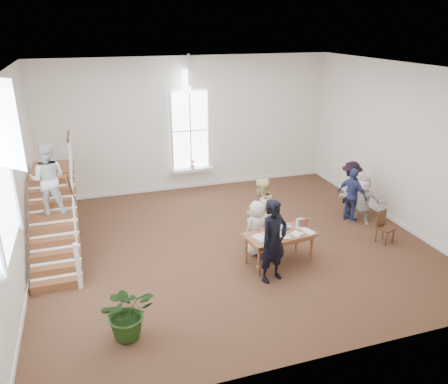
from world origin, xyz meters
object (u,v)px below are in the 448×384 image
object	(u,v)px
side_chair	(384,225)
woman_cluster_a	(352,195)
elderly_woman	(257,228)
police_officer	(274,241)
woman_cluster_c	(362,200)
person_yellow	(260,211)
library_table	(279,237)
woman_cluster_b	(350,188)
floor_plant	(128,312)

from	to	relation	value
side_chair	woman_cluster_a	bearing A→B (deg)	74.81
elderly_woman	side_chair	size ratio (longest dim) A/B	1.62
police_officer	woman_cluster_c	world-z (taller)	police_officer
person_yellow	woman_cluster_c	size ratio (longest dim) A/B	1.25
library_table	elderly_woman	world-z (taller)	elderly_woman
person_yellow	side_chair	bearing A→B (deg)	139.67
elderly_woman	woman_cluster_b	size ratio (longest dim) A/B	0.84
elderly_woman	woman_cluster_a	world-z (taller)	woman_cluster_a
library_table	elderly_woman	xyz separation A→B (m)	(-0.34, 0.60, 0.00)
person_yellow	woman_cluster_b	world-z (taller)	person_yellow
person_yellow	woman_cluster_c	xyz separation A→B (m)	(3.28, 0.25, -0.18)
floor_plant	side_chair	xyz separation A→B (m)	(6.88, 1.78, -0.07)
police_officer	floor_plant	size ratio (longest dim) A/B	1.80
elderly_woman	library_table	bearing A→B (deg)	103.89
library_table	woman_cluster_b	xyz separation A→B (m)	(3.24, 2.00, 0.13)
police_officer	woman_cluster_b	world-z (taller)	police_officer
police_officer	woman_cluster_a	distance (m)	4.10
police_officer	woman_cluster_b	xyz separation A→B (m)	(3.68, 2.65, -0.14)
side_chair	elderly_woman	bearing A→B (deg)	153.53
library_table	floor_plant	world-z (taller)	floor_plant
elderly_woman	person_yellow	bearing A→B (deg)	-136.68
woman_cluster_a	library_table	bearing A→B (deg)	94.26
police_officer	side_chair	size ratio (longest dim) A/B	2.24
side_chair	woman_cluster_b	bearing A→B (deg)	66.85
police_officer	floor_plant	bearing A→B (deg)	177.50
woman_cluster_b	side_chair	bearing A→B (deg)	43.49
library_table	person_yellow	xyz separation A→B (m)	(-0.04, 1.10, 0.21)
woman_cluster_b	woman_cluster_c	distance (m)	0.66
elderly_woman	side_chair	xyz separation A→B (m)	(3.45, -0.45, -0.23)
police_officer	person_yellow	world-z (taller)	police_officer
woman_cluster_a	woman_cluster_c	bearing A→B (deg)	-154.38
floor_plant	woman_cluster_b	bearing A→B (deg)	27.37
elderly_woman	person_yellow	size ratio (longest dim) A/B	0.78
side_chair	person_yellow	bearing A→B (deg)	144.18
woman_cluster_c	floor_plant	bearing A→B (deg)	-114.87
elderly_woman	floor_plant	size ratio (longest dim) A/B	1.30
woman_cluster_a	woman_cluster_b	xyz separation A→B (m)	(0.23, 0.45, 0.02)
woman_cluster_c	side_chair	xyz separation A→B (m)	(-0.13, -1.20, -0.25)
library_table	woman_cluster_b	size ratio (longest dim) A/B	1.06
library_table	person_yellow	size ratio (longest dim) A/B	0.97
library_table	woman_cluster_c	distance (m)	3.51
police_officer	floor_plant	world-z (taller)	police_officer
elderly_woman	woman_cluster_a	bearing A→B (deg)	-179.89
woman_cluster_b	police_officer	bearing A→B (deg)	-6.69
elderly_woman	floor_plant	xyz separation A→B (m)	(-3.43, -2.23, -0.16)
library_table	elderly_woman	bearing A→B (deg)	112.10
library_table	floor_plant	distance (m)	4.11
woman_cluster_b	elderly_woman	bearing A→B (deg)	-21.08
elderly_woman	woman_cluster_c	size ratio (longest dim) A/B	0.97
woman_cluster_c	side_chair	bearing A→B (deg)	-54.17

